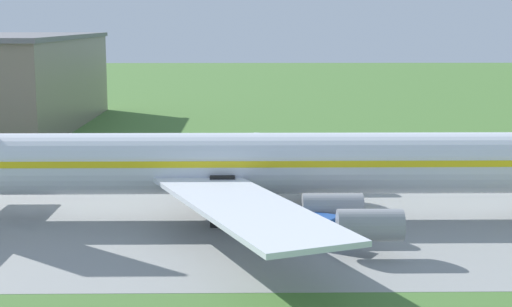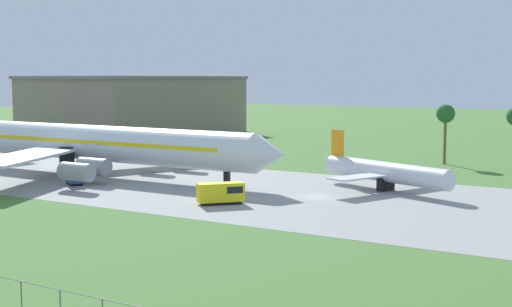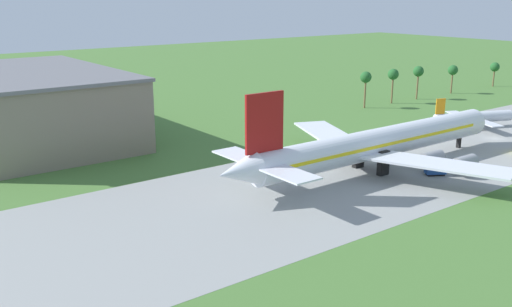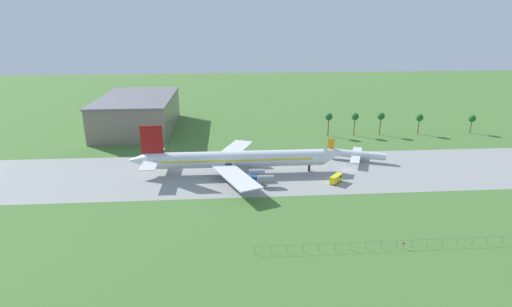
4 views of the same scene
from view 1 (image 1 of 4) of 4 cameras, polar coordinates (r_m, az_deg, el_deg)
The scene contains 2 objects.
jet_airliner at distance 78.19m, azimuth -0.96°, elevation -0.76°, with size 77.74×56.20×19.05m.
catering_van at distance 69.87m, azimuth 4.20°, elevation -5.47°, with size 4.46×3.80×2.76m.
Camera 1 is at (-43.72, -76.71, 19.59)m, focal length 55.00 mm.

